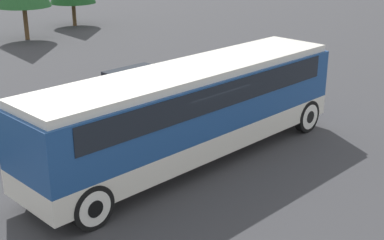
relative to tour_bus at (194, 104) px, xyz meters
name	(u,v)px	position (x,y,z in m)	size (l,w,h in m)	color
ground_plane	(192,161)	(-0.10, 0.00, -1.83)	(120.00, 120.00, 0.00)	#38383A
tour_bus	(194,104)	(0.00, 0.00, 0.00)	(11.23, 2.50, 3.02)	silver
parked_car_near	(138,87)	(2.36, 5.54, -1.11)	(4.35, 1.81, 1.47)	maroon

